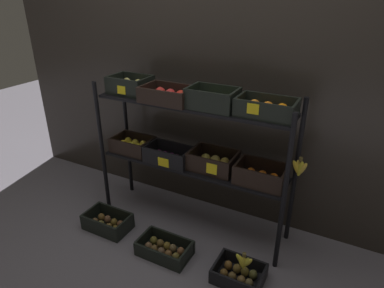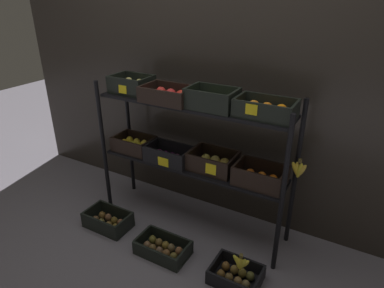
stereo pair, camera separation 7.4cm
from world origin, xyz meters
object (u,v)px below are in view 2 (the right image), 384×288
at_px(display_rack, 193,134).
at_px(crate_ground_center_kiwi, 236,276).
at_px(crate_ground_kiwi, 108,221).
at_px(banana_bunch_loose, 241,263).
at_px(crate_ground_left_kiwi, 163,248).

distance_m(display_rack, crate_ground_center_kiwi, 0.99).
distance_m(display_rack, crate_ground_kiwi, 0.99).
bearing_deg(crate_ground_center_kiwi, crate_ground_kiwi, 179.38).
height_order(crate_ground_kiwi, crate_ground_center_kiwi, crate_ground_kiwi).
xyz_separation_m(crate_ground_kiwi, banana_bunch_loose, (1.12, -0.01, 0.11)).
bearing_deg(crate_ground_kiwi, display_rack, 33.22).
relative_size(crate_ground_kiwi, crate_ground_left_kiwi, 0.96).
relative_size(crate_ground_kiwi, banana_bunch_loose, 2.73).
relative_size(crate_ground_kiwi, crate_ground_center_kiwi, 1.11).
xyz_separation_m(crate_ground_left_kiwi, crate_ground_center_kiwi, (0.55, 0.03, -0.00)).
bearing_deg(banana_bunch_loose, display_rack, 145.87).
height_order(crate_ground_left_kiwi, banana_bunch_loose, banana_bunch_loose).
distance_m(crate_ground_left_kiwi, banana_bunch_loose, 0.59).
distance_m(crate_ground_center_kiwi, banana_bunch_loose, 0.12).
distance_m(display_rack, banana_bunch_loose, 0.92).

